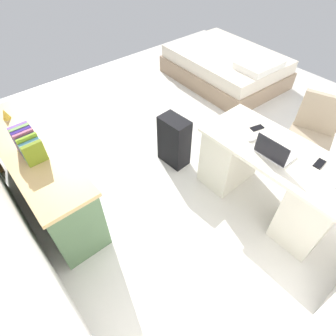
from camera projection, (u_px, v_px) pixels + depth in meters
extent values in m
plane|color=silver|center=(205.00, 141.00, 3.77)|extent=(5.77, 5.77, 0.00)
cube|color=silver|center=(279.00, 152.00, 2.53)|extent=(1.45, 0.68, 0.04)
cube|color=beige|center=(313.00, 209.00, 2.55)|extent=(0.41, 0.60, 0.72)
cube|color=beige|center=(231.00, 154.00, 3.07)|extent=(0.41, 0.60, 0.72)
cylinder|color=black|center=(294.00, 169.00, 3.38)|extent=(0.52, 0.52, 0.04)
cylinder|color=black|center=(300.00, 158.00, 3.24)|extent=(0.06, 0.06, 0.42)
cube|color=tan|center=(308.00, 142.00, 3.06)|extent=(0.58, 0.58, 0.08)
cube|color=tan|center=(321.00, 113.00, 2.99)|extent=(0.44, 0.19, 0.44)
cube|color=#4C6B47|center=(43.00, 177.00, 2.82)|extent=(1.76, 0.44, 0.74)
cube|color=tan|center=(29.00, 149.00, 2.54)|extent=(1.80, 0.48, 0.04)
cube|color=#415B3C|center=(85.00, 199.00, 2.83)|extent=(0.67, 0.01, 0.26)
cube|color=#415B3C|center=(52.00, 158.00, 3.25)|extent=(0.67, 0.01, 0.26)
cube|color=gray|center=(224.00, 72.00, 4.85)|extent=(1.95, 1.47, 0.28)
cube|color=silver|center=(226.00, 58.00, 4.68)|extent=(1.89, 1.41, 0.20)
cube|color=white|center=(260.00, 64.00, 4.20)|extent=(0.51, 0.70, 0.10)
cube|color=black|center=(174.00, 141.00, 3.29)|extent=(0.37, 0.24, 0.63)
cube|color=#B7B7BC|center=(275.00, 153.00, 2.48)|extent=(0.31, 0.22, 0.02)
cube|color=black|center=(271.00, 150.00, 2.36)|extent=(0.31, 0.02, 0.19)
ellipsoid|color=white|center=(252.00, 139.00, 2.61)|extent=(0.06, 0.10, 0.03)
cube|color=black|center=(320.00, 164.00, 2.40)|extent=(0.08, 0.14, 0.01)
cube|color=black|center=(257.00, 128.00, 2.75)|extent=(0.10, 0.15, 0.01)
cube|color=olive|center=(35.00, 154.00, 2.32)|extent=(0.04, 0.17, 0.21)
cube|color=teal|center=(33.00, 151.00, 2.34)|extent=(0.04, 0.17, 0.21)
cube|color=olive|center=(31.00, 147.00, 2.35)|extent=(0.03, 0.17, 0.24)
cube|color=navy|center=(30.00, 146.00, 2.38)|extent=(0.04, 0.17, 0.21)
cube|color=#B75C7F|center=(27.00, 143.00, 2.39)|extent=(0.03, 0.17, 0.23)
cube|color=navy|center=(26.00, 140.00, 2.41)|extent=(0.04, 0.17, 0.23)
cube|color=#6D9C54|center=(24.00, 138.00, 2.43)|extent=(0.03, 0.17, 0.24)
cube|color=#7751AF|center=(22.00, 136.00, 2.45)|extent=(0.04, 0.17, 0.24)
cone|color=gold|center=(5.00, 114.00, 2.79)|extent=(0.08, 0.08, 0.11)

